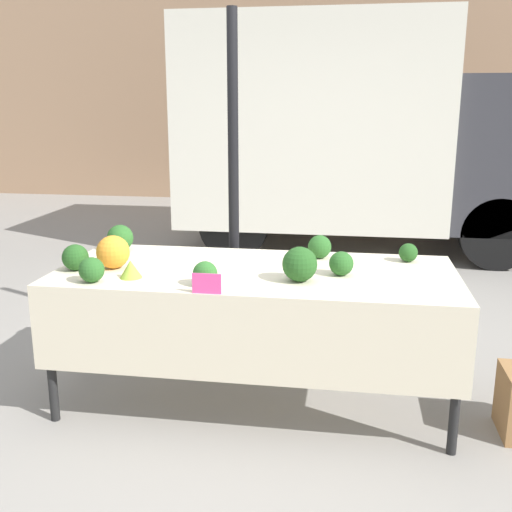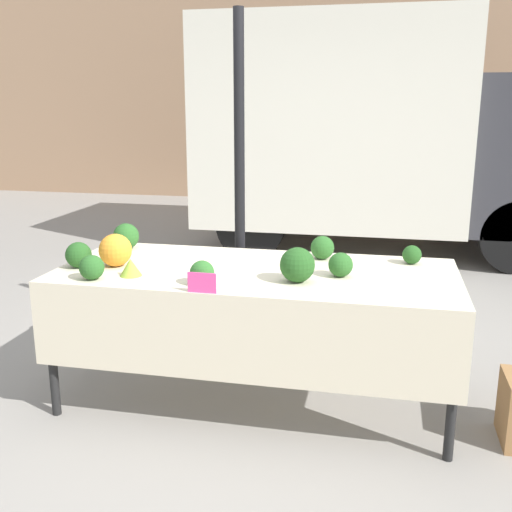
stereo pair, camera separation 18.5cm
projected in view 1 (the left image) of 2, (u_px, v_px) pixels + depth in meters
name	position (u px, v px, depth m)	size (l,w,h in m)	color
ground_plane	(256.00, 397.00, 3.59)	(40.00, 40.00, 0.00)	gray
building_facade	(326.00, 48.00, 10.57)	(16.00, 0.60, 5.35)	#9E7A5B
tent_pole	(234.00, 190.00, 4.00)	(0.07, 0.07, 2.30)	black
parked_truck	(354.00, 131.00, 7.21)	(4.27, 2.26, 2.66)	silver
market_table	(254.00, 287.00, 3.35)	(2.25, 0.98, 0.80)	beige
orange_cauliflower	(113.00, 252.00, 3.41)	(0.19, 0.19, 0.19)	orange
romanesco_head	(131.00, 269.00, 3.23)	(0.12, 0.12, 0.10)	#93B238
broccoli_head_0	(92.00, 270.00, 3.14)	(0.13, 0.13, 0.13)	#285B23
broccoli_head_1	(205.00, 274.00, 3.08)	(0.13, 0.13, 0.13)	#2D6628
broccoli_head_2	(120.00, 238.00, 3.83)	(0.17, 0.17, 0.17)	#285B23
broccoli_head_3	(341.00, 263.00, 3.27)	(0.13, 0.13, 0.13)	#285B23
broccoli_head_4	(75.00, 257.00, 3.37)	(0.15, 0.15, 0.15)	#23511E
broccoli_head_5	(320.00, 247.00, 3.64)	(0.14, 0.14, 0.14)	#285B23
broccoli_head_6	(408.00, 253.00, 3.56)	(0.11, 0.11, 0.11)	#23511E
broccoli_head_7	(300.00, 264.00, 3.15)	(0.19, 0.19, 0.19)	#23511E
price_sign	(207.00, 284.00, 2.95)	(0.15, 0.01, 0.10)	#EF4793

